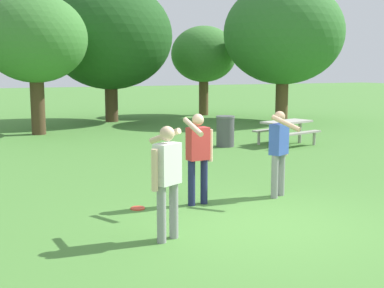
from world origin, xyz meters
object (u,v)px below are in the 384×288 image
at_px(person_catcher, 167,174).
at_px(trash_can_beside_table, 225,131).
at_px(tree_back_right, 283,33).
at_px(person_thrower, 279,147).
at_px(tree_far_right, 35,39).
at_px(person_bystander, 198,152).
at_px(tree_slender_mid, 110,36).
at_px(tree_back_left, 204,55).
at_px(picnic_table_near, 287,127).
at_px(frisbee, 138,208).

height_order(person_catcher, trash_can_beside_table, person_catcher).
distance_m(trash_can_beside_table, tree_back_right, 9.10).
xyz_separation_m(person_thrower, tree_far_right, (-2.66, 11.47, 2.52)).
distance_m(person_catcher, person_bystander, 1.94).
distance_m(person_bystander, trash_can_beside_table, 6.93).
height_order(person_bystander, tree_far_right, tree_far_right).
xyz_separation_m(person_bystander, tree_slender_mid, (2.74, 14.57, 2.89)).
height_order(tree_far_right, tree_back_left, tree_far_right).
xyz_separation_m(person_bystander, tree_back_right, (9.97, 11.46, 3.04)).
height_order(person_catcher, person_bystander, same).
height_order(person_bystander, picnic_table_near, person_bystander).
height_order(tree_slender_mid, tree_back_right, tree_back_right).
height_order(trash_can_beside_table, tree_back_left, tree_back_left).
distance_m(person_bystander, picnic_table_near, 7.76).
relative_size(picnic_table_near, tree_back_right, 0.31).
bearing_deg(tree_far_right, tree_slender_mid, 40.79).
distance_m(tree_slender_mid, tree_back_left, 5.46).
xyz_separation_m(person_catcher, tree_back_right, (11.20, 12.96, 3.04)).
bearing_deg(picnic_table_near, frisbee, -143.57).
xyz_separation_m(picnic_table_near, tree_back_right, (4.24, 6.24, 3.43)).
relative_size(person_thrower, tree_slender_mid, 0.26).
bearing_deg(tree_back_left, person_catcher, -118.35).
xyz_separation_m(person_catcher, trash_can_beside_table, (5.02, 7.28, -0.48)).
xyz_separation_m(tree_far_right, tree_back_right, (10.99, 0.13, 0.52)).
bearing_deg(frisbee, tree_back_right, 45.55).
bearing_deg(tree_slender_mid, tree_far_right, -139.21).
xyz_separation_m(picnic_table_near, tree_slender_mid, (-2.98, 9.35, 3.29)).
distance_m(frisbee, tree_back_left, 18.23).
bearing_deg(person_bystander, tree_slender_mid, 79.35).
height_order(frisbee, picnic_table_near, picnic_table_near).
bearing_deg(tree_far_right, tree_back_left, 25.68).
distance_m(tree_far_right, tree_back_right, 11.00).
bearing_deg(tree_back_left, person_bystander, -117.13).
xyz_separation_m(frisbee, tree_slender_mid, (3.82, 14.37, 3.84)).
bearing_deg(frisbee, trash_can_beside_table, 48.88).
distance_m(tree_back_left, tree_back_right, 4.72).
height_order(picnic_table_near, tree_back_left, tree_back_left).
distance_m(frisbee, tree_slender_mid, 15.35).
bearing_deg(tree_back_left, trash_can_beside_table, -113.21).
xyz_separation_m(tree_back_left, tree_back_right, (1.93, -4.22, 0.88)).
bearing_deg(tree_far_right, picnic_table_near, -42.16).
xyz_separation_m(person_catcher, person_bystander, (1.23, 1.49, 0.00)).
distance_m(frisbee, picnic_table_near, 8.47).
relative_size(trash_can_beside_table, tree_slender_mid, 0.15).
relative_size(trash_can_beside_table, tree_far_right, 0.19).
xyz_separation_m(person_thrower, frisbee, (-2.71, 0.35, -0.95)).
bearing_deg(picnic_table_near, person_thrower, -127.29).
relative_size(person_catcher, trash_can_beside_table, 1.71).
height_order(person_thrower, tree_slender_mid, tree_slender_mid).
distance_m(person_thrower, tree_back_left, 17.21).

